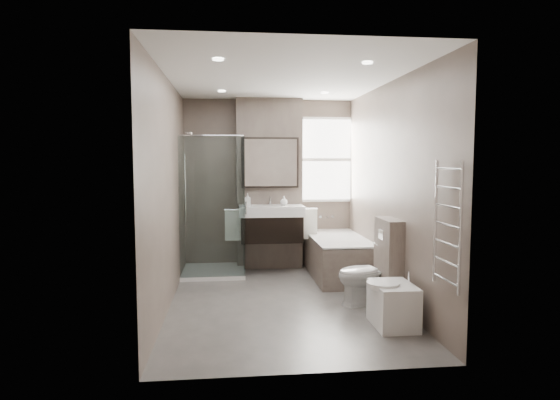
{
  "coord_description": "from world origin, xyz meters",
  "views": [
    {
      "loc": [
        -0.6,
        -5.4,
        1.68
      ],
      "look_at": [
        -0.01,
        0.15,
        1.19
      ],
      "focal_mm": 30.0,
      "sensor_mm": 36.0,
      "label": 1
    }
  ],
  "objects": [
    {
      "name": "vanity_pier",
      "position": [
        0.0,
        1.77,
        1.3
      ],
      "size": [
        1.0,
        0.25,
        2.6
      ],
      "primitive_type": "cube",
      "color": "#63574E",
      "rests_on": "ground"
    },
    {
      "name": "towel_radiator",
      "position": [
        1.25,
        -1.6,
        1.12
      ],
      "size": [
        0.03,
        0.49,
        1.1
      ],
      "color": "silver",
      "rests_on": "room"
    },
    {
      "name": "shower_enclosure",
      "position": [
        -0.75,
        1.35,
        0.49
      ],
      "size": [
        0.9,
        0.9,
        2.0
      ],
      "color": "white",
      "rests_on": "ground"
    },
    {
      "name": "window",
      "position": [
        0.9,
        1.88,
        1.68
      ],
      "size": [
        0.98,
        0.06,
        1.33
      ],
      "color": "white",
      "rests_on": "room"
    },
    {
      "name": "towel_left",
      "position": [
        -0.56,
        1.4,
        0.72
      ],
      "size": [
        0.24,
        0.06,
        0.44
      ],
      "primitive_type": "cube",
      "color": "white",
      "rests_on": "vanity_pier"
    },
    {
      "name": "vanity",
      "position": [
        0.0,
        1.43,
        0.74
      ],
      "size": [
        0.95,
        0.47,
        0.66
      ],
      "color": "black",
      "rests_on": "vanity_pier"
    },
    {
      "name": "mirror_cabinet",
      "position": [
        0.0,
        1.61,
        1.63
      ],
      "size": [
        0.86,
        0.08,
        0.76
      ],
      "color": "black",
      "rests_on": "vanity_pier"
    },
    {
      "name": "bathtub",
      "position": [
        0.92,
        1.1,
        0.32
      ],
      "size": [
        0.75,
        1.6,
        0.57
      ],
      "color": "#63574E",
      "rests_on": "ground"
    },
    {
      "name": "soap_bottle_b",
      "position": [
        0.19,
        1.46,
        1.07
      ],
      "size": [
        0.11,
        0.11,
        0.14
      ],
      "primitive_type": "imported",
      "color": "white",
      "rests_on": "vanity"
    },
    {
      "name": "towel_right",
      "position": [
        0.56,
        1.4,
        0.72
      ],
      "size": [
        0.24,
        0.06,
        0.44
      ],
      "primitive_type": "cube",
      "color": "white",
      "rests_on": "vanity_pier"
    },
    {
      "name": "soap_bottle_a",
      "position": [
        -0.35,
        1.4,
        1.09
      ],
      "size": [
        0.08,
        0.09,
        0.19
      ],
      "primitive_type": "imported",
      "color": "white",
      "rests_on": "vanity"
    },
    {
      "name": "toilet",
      "position": [
        0.97,
        -0.22,
        0.36
      ],
      "size": [
        0.77,
        0.55,
        0.71
      ],
      "primitive_type": "imported",
      "rotation": [
        0.0,
        0.0,
        -1.34
      ],
      "color": "white",
      "rests_on": "ground"
    },
    {
      "name": "bidet",
      "position": [
        1.01,
        -0.95,
        0.23
      ],
      "size": [
        0.47,
        0.54,
        0.56
      ],
      "color": "white",
      "rests_on": "ground"
    },
    {
      "name": "cistern_box",
      "position": [
        1.21,
        -0.25,
        0.5
      ],
      "size": [
        0.19,
        0.55,
        1.0
      ],
      "color": "#63574E",
      "rests_on": "ground"
    },
    {
      "name": "room",
      "position": [
        0.0,
        0.0,
        1.3
      ],
      "size": [
        2.7,
        3.9,
        2.7
      ],
      "color": "#585451",
      "rests_on": "ground"
    }
  ]
}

